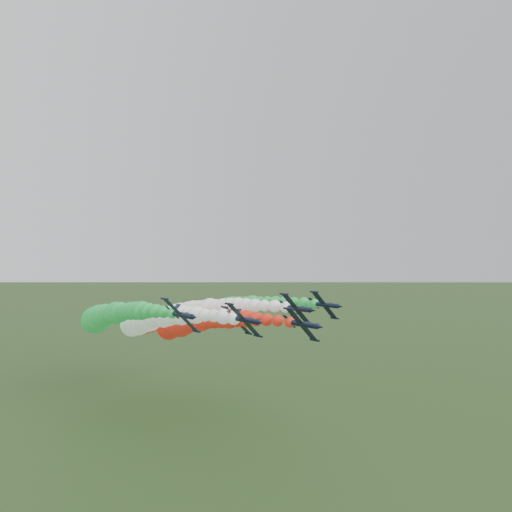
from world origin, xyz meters
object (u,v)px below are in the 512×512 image
Objects in this scene: jet_outer_right at (220,310)px; jet_lead at (188,324)px; jet_inner_left at (148,320)px; jet_outer_left at (105,317)px; jet_trail at (155,321)px; jet_inner_right at (192,312)px.

jet_lead is at bearing -145.21° from jet_outer_right.
jet_inner_left is 1.00× the size of jet_outer_right.
jet_outer_right is (19.62, 13.63, 1.77)m from jet_lead.
jet_lead is at bearing -30.44° from jet_outer_left.
jet_outer_right is at bearing -29.27° from jet_trail.
jet_trail is at bearing 88.31° from jet_lead.
jet_outer_right is (29.88, 8.41, 0.60)m from jet_inner_left.
jet_lead is 1.00× the size of jet_inner_left.
jet_inner_left is 1.00× the size of jet_trail.
jet_trail is at bearing 150.73° from jet_outer_right.
jet_inner_left is at bearing 153.03° from jet_lead.
jet_outer_left reaches higher than jet_lead.
jet_trail is at bearing 29.45° from jet_outer_left.
jet_outer_right is at bearing 2.11° from jet_outer_left.
jet_outer_right reaches higher than jet_inner_left.
jet_inner_left reaches higher than jet_lead.
jet_lead is 23.96m from jet_outer_right.
jet_trail is (0.72, 24.23, -1.64)m from jet_lead.
jet_inner_right is 26.58m from jet_outer_left.
jet_trail is (-4.81, 16.50, -3.85)m from jet_inner_right.
jet_inner_right reaches higher than jet_lead.
jet_outer_left reaches higher than jet_outer_right.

